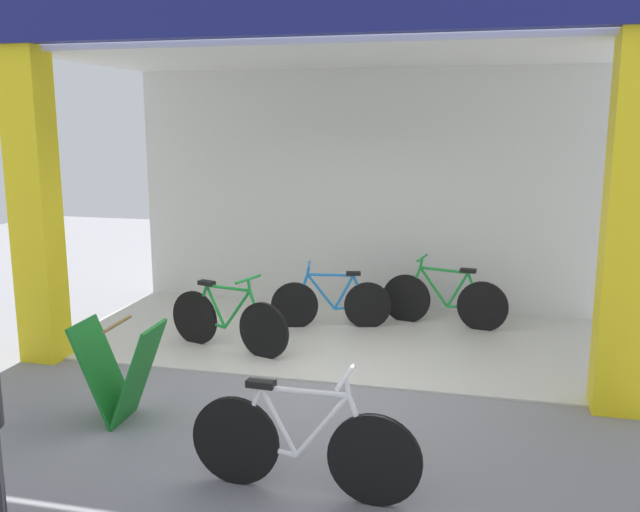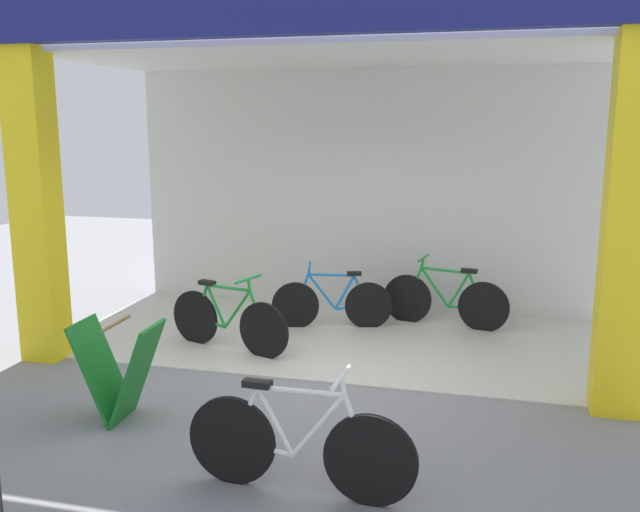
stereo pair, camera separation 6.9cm
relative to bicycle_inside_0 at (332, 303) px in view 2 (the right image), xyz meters
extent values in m
plane|color=gray|center=(0.12, -1.83, -0.33)|extent=(20.58, 20.58, 0.00)
cube|color=beige|center=(0.12, -0.34, -0.32)|extent=(6.29, 2.98, 0.02)
cube|color=silver|center=(0.12, 1.15, 1.33)|extent=(6.29, 0.12, 3.34)
cube|color=yellow|center=(-2.82, -1.83, 1.33)|extent=(0.42, 0.36, 3.34)
cube|color=yellow|center=(3.05, -1.83, 1.33)|extent=(0.42, 0.36, 3.34)
cube|color=silver|center=(0.12, -0.34, 2.97)|extent=(6.29, 2.98, 0.06)
cylinder|color=black|center=(0.44, 0.11, -0.04)|extent=(0.59, 0.18, 0.60)
cylinder|color=black|center=(-0.45, -0.11, -0.04)|extent=(0.59, 0.18, 0.60)
cylinder|color=blue|center=(0.23, 0.06, -0.06)|extent=(0.40, 0.13, 0.08)
cylinder|color=blue|center=(0.15, 0.04, 0.14)|extent=(0.26, 0.09, 0.45)
cylinder|color=blue|center=(-0.13, -0.03, 0.14)|extent=(0.36, 0.12, 0.47)
cylinder|color=blue|center=(-0.01, 0.00, 0.36)|extent=(0.56, 0.17, 0.05)
cylinder|color=blue|center=(0.34, 0.08, 0.16)|extent=(0.20, 0.08, 0.40)
cylinder|color=blue|center=(-0.36, -0.09, 0.17)|extent=(0.18, 0.07, 0.41)
cylinder|color=blue|center=(-0.28, -0.07, 0.43)|extent=(0.06, 0.04, 0.12)
cylinder|color=blue|center=(-0.27, -0.07, 0.49)|extent=(0.13, 0.41, 0.03)
cube|color=black|center=(0.26, 0.06, 0.38)|extent=(0.20, 0.13, 0.05)
cylinder|color=black|center=(1.85, 0.33, -0.02)|extent=(0.63, 0.15, 0.64)
cylinder|color=black|center=(0.88, 0.49, -0.02)|extent=(0.63, 0.15, 0.64)
cylinder|color=#198C33|center=(1.62, 0.37, -0.04)|extent=(0.43, 0.11, 0.08)
cylinder|color=#198C33|center=(1.54, 0.38, 0.17)|extent=(0.28, 0.08, 0.48)
cylinder|color=#198C33|center=(1.24, 0.43, 0.17)|extent=(0.39, 0.10, 0.50)
cylinder|color=#198C33|center=(1.36, 0.41, 0.40)|extent=(0.61, 0.14, 0.05)
cylinder|color=#198C33|center=(1.75, 0.34, 0.19)|extent=(0.21, 0.07, 0.43)
cylinder|color=#198C33|center=(0.98, 0.48, 0.20)|extent=(0.19, 0.07, 0.44)
cylinder|color=#198C33|center=(1.07, 0.46, 0.48)|extent=(0.06, 0.04, 0.13)
cylinder|color=#198C33|center=(1.08, 0.46, 0.54)|extent=(0.11, 0.44, 0.03)
cube|color=black|center=(1.66, 0.36, 0.43)|extent=(0.21, 0.13, 0.05)
cylinder|color=black|center=(-1.42, -0.99, -0.01)|extent=(0.62, 0.23, 0.64)
cylinder|color=black|center=(-0.48, -1.28, -0.01)|extent=(0.62, 0.23, 0.64)
cylinder|color=#198C33|center=(-1.20, -1.06, -0.04)|extent=(0.42, 0.16, 0.08)
cylinder|color=#198C33|center=(-1.11, -1.08, 0.17)|extent=(0.28, 0.12, 0.48)
cylinder|color=#198C33|center=(-0.82, -1.17, 0.18)|extent=(0.39, 0.15, 0.50)
cylinder|color=#198C33|center=(-0.94, -1.14, 0.41)|extent=(0.60, 0.21, 0.05)
cylinder|color=#198C33|center=(-1.32, -1.02, 0.19)|extent=(0.21, 0.10, 0.43)
cylinder|color=#198C33|center=(-0.57, -1.25, 0.20)|extent=(0.19, 0.09, 0.44)
cylinder|color=#198C33|center=(-0.66, -1.22, 0.48)|extent=(0.06, 0.05, 0.13)
cylinder|color=#198C33|center=(-0.66, -1.22, 0.55)|extent=(0.16, 0.44, 0.03)
cube|color=black|center=(-1.23, -1.05, 0.43)|extent=(0.21, 0.15, 0.05)
cylinder|color=black|center=(0.16, -3.85, -0.01)|extent=(0.66, 0.08, 0.66)
cylinder|color=black|center=(1.18, -3.90, -0.01)|extent=(0.66, 0.08, 0.66)
cylinder|color=white|center=(0.40, -3.87, -0.03)|extent=(0.44, 0.06, 0.08)
cylinder|color=white|center=(0.49, -3.87, 0.18)|extent=(0.29, 0.05, 0.49)
cylinder|color=white|center=(0.81, -3.89, 0.19)|extent=(0.40, 0.06, 0.52)
cylinder|color=white|center=(0.68, -3.88, 0.43)|extent=(0.63, 0.07, 0.05)
cylinder|color=white|center=(0.28, -3.86, 0.21)|extent=(0.22, 0.05, 0.44)
cylinder|color=white|center=(1.08, -3.90, 0.22)|extent=(0.20, 0.05, 0.46)
cylinder|color=white|center=(0.99, -3.89, 0.50)|extent=(0.06, 0.04, 0.14)
cylinder|color=white|center=(0.98, -3.89, 0.57)|extent=(0.05, 0.46, 0.03)
cube|color=black|center=(0.37, -3.86, 0.45)|extent=(0.20, 0.11, 0.05)
cube|color=#197226|center=(-1.35, -3.10, 0.11)|extent=(0.39, 0.48, 0.89)
cube|color=#197226|center=(-1.01, -3.08, 0.11)|extent=(0.39, 0.48, 0.89)
cylinder|color=olive|center=(-1.18, -3.09, 0.55)|extent=(0.05, 0.47, 0.03)
camera|label=1|loc=(1.83, -8.15, 2.25)|focal=38.47mm
camera|label=2|loc=(1.90, -8.13, 2.25)|focal=38.47mm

